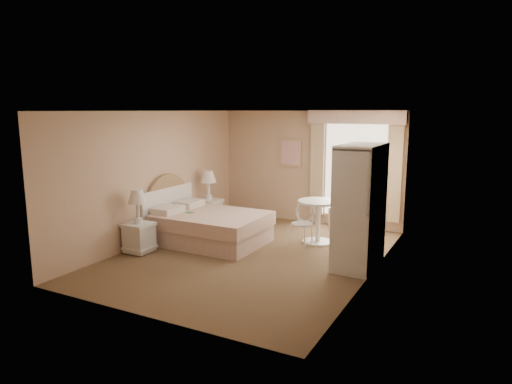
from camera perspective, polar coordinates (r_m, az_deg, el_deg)
The scene contains 9 objects.
room at distance 7.81m, azimuth -0.62°, elevation 0.89°, with size 4.21×5.51×2.51m.
window at distance 9.86m, azimuth 12.19°, elevation 3.15°, with size 2.05×0.22×2.51m.
framed_art at distance 10.39m, azimuth 4.31°, elevation 4.86°, with size 0.52×0.04×0.62m.
bed at distance 8.82m, azimuth -6.17°, elevation -4.19°, with size 2.06×1.54×1.37m.
nightstand_near at distance 8.39m, azimuth -14.45°, elevation -4.56°, with size 0.46×0.46×1.12m.
nightstand_far at distance 10.10m, azimuth -5.93°, elevation -1.63°, with size 0.49×0.49×1.19m.
round_table at distance 8.77m, azimuth 7.77°, elevation -2.83°, with size 0.78×0.78×0.82m.
cafe_chair at distance 8.66m, azimuth 5.88°, elevation -3.52°, with size 0.43×0.43×0.81m.
armoire at distance 7.55m, azimuth 12.87°, elevation -2.99°, with size 0.60×1.19×1.99m.
Camera 1 is at (3.66, -6.78, 2.52)m, focal length 32.00 mm.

